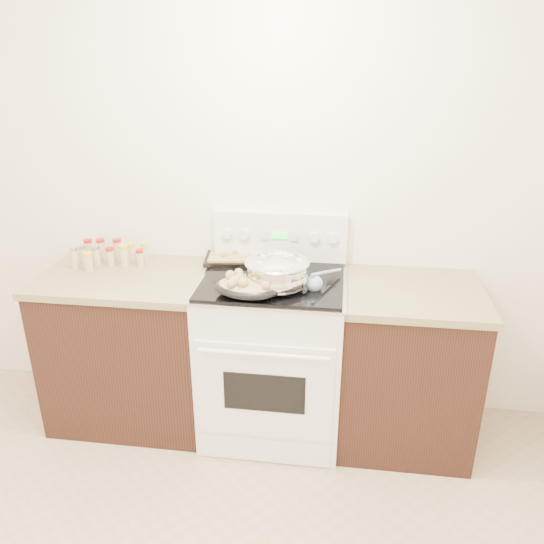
# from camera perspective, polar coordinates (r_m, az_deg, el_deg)

# --- Properties ---
(room_shell) EXTENTS (4.10, 3.60, 2.75)m
(room_shell) POSITION_cam_1_polar(r_m,az_deg,el_deg) (1.38, -22.83, 6.32)
(room_shell) COLOR white
(room_shell) RESTS_ON ground
(counter_left) EXTENTS (0.93, 0.67, 0.92)m
(counter_left) POSITION_cam_1_polar(r_m,az_deg,el_deg) (3.24, -14.68, -7.66)
(counter_left) COLOR black
(counter_left) RESTS_ON ground
(counter_right) EXTENTS (0.73, 0.67, 0.92)m
(counter_right) POSITION_cam_1_polar(r_m,az_deg,el_deg) (3.05, 14.10, -9.69)
(counter_right) COLOR black
(counter_right) RESTS_ON ground
(kitchen_range) EXTENTS (0.78, 0.73, 1.22)m
(kitchen_range) POSITION_cam_1_polar(r_m,az_deg,el_deg) (3.02, 0.14, -8.58)
(kitchen_range) COLOR white
(kitchen_range) RESTS_ON ground
(mixing_bowl) EXTENTS (0.34, 0.34, 0.19)m
(mixing_bowl) POSITION_cam_1_polar(r_m,az_deg,el_deg) (2.66, 0.55, -0.28)
(mixing_bowl) COLOR silver
(mixing_bowl) RESTS_ON kitchen_range
(roasting_pan) EXTENTS (0.36, 0.27, 0.12)m
(roasting_pan) POSITION_cam_1_polar(r_m,az_deg,el_deg) (2.60, -2.70, -1.54)
(roasting_pan) COLOR black
(roasting_pan) RESTS_ON kitchen_range
(baking_sheet) EXTENTS (0.49, 0.37, 0.06)m
(baking_sheet) POSITION_cam_1_polar(r_m,az_deg,el_deg) (3.09, -3.00, 1.85)
(baking_sheet) COLOR black
(baking_sheet) RESTS_ON kitchen_range
(wooden_spoon) EXTENTS (0.10, 0.24, 0.04)m
(wooden_spoon) POSITION_cam_1_polar(r_m,az_deg,el_deg) (2.82, -2.39, -0.37)
(wooden_spoon) COLOR #AF7150
(wooden_spoon) RESTS_ON kitchen_range
(blue_ladle) EXTENTS (0.17, 0.26, 0.11)m
(blue_ladle) POSITION_cam_1_polar(r_m,az_deg,el_deg) (2.68, 4.72, -1.11)
(blue_ladle) COLOR #7BA3B7
(blue_ladle) RESTS_ON kitchen_range
(spice_jars) EXTENTS (0.39, 0.25, 0.13)m
(spice_jars) POSITION_cam_1_polar(r_m,az_deg,el_deg) (3.20, -17.26, 1.88)
(spice_jars) COLOR #BFB28C
(spice_jars) RESTS_ON counter_left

